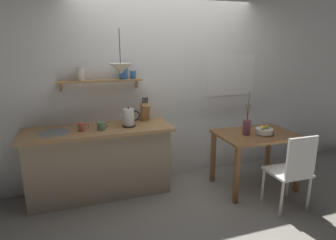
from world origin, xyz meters
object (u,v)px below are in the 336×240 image
object	(u,v)px
electric_kettle	(129,118)
coffee_mug_spare	(101,126)
coffee_mug_by_sink	(82,127)
dining_chair_near	(293,169)
dining_table	(256,142)
twig_vase	(247,127)
knife_block	(145,111)
fruit_bowl	(264,130)
pendant_lamp	(121,68)

from	to	relation	value
electric_kettle	coffee_mug_spare	bearing A→B (deg)	-171.12
coffee_mug_by_sink	dining_chair_near	bearing A→B (deg)	-24.02
dining_table	twig_vase	xyz separation A→B (m)	(-0.16, 0.00, 0.23)
dining_table	electric_kettle	bearing A→B (deg)	166.43
twig_vase	coffee_mug_by_sink	size ratio (longest dim) A/B	4.30
dining_table	dining_chair_near	size ratio (longest dim) A/B	1.09
twig_vase	coffee_mug_spare	bearing A→B (deg)	169.56
twig_vase	coffee_mug_by_sink	bearing A→B (deg)	169.84
knife_block	coffee_mug_spare	world-z (taller)	knife_block
dining_table	fruit_bowl	distance (m)	0.20
coffee_mug_by_sink	coffee_mug_spare	xyz separation A→B (m)	(0.22, -0.03, -0.00)
dining_chair_near	fruit_bowl	bearing A→B (deg)	88.85
dining_table	electric_kettle	world-z (taller)	electric_kettle
knife_block	pendant_lamp	xyz separation A→B (m)	(-0.35, -0.27, 0.60)
coffee_mug_by_sink	knife_block	bearing A→B (deg)	15.99
coffee_mug_by_sink	pendant_lamp	world-z (taller)	pendant_lamp
coffee_mug_spare	fruit_bowl	bearing A→B (deg)	-10.97
electric_kettle	knife_block	distance (m)	0.34
dining_chair_near	pendant_lamp	world-z (taller)	pendant_lamp
dining_chair_near	pendant_lamp	distance (m)	2.32
electric_kettle	dining_chair_near	bearing A→B (deg)	-31.42
electric_kettle	coffee_mug_by_sink	bearing A→B (deg)	-177.50
electric_kettle	coffee_mug_by_sink	size ratio (longest dim) A/B	1.94
electric_kettle	dining_table	bearing A→B (deg)	-13.57
dining_table	coffee_mug_spare	world-z (taller)	coffee_mug_spare
dining_table	coffee_mug_spare	xyz separation A→B (m)	(-1.98, 0.34, 0.32)
electric_kettle	coffee_mug_spare	distance (m)	0.36
electric_kettle	knife_block	bearing A→B (deg)	39.21
dining_chair_near	coffee_mug_spare	size ratio (longest dim) A/B	7.37
knife_block	coffee_mug_by_sink	bearing A→B (deg)	-164.01
knife_block	coffee_mug_by_sink	xyz separation A→B (m)	(-0.83, -0.24, -0.08)
twig_vase	electric_kettle	world-z (taller)	twig_vase
twig_vase	coffee_mug_by_sink	distance (m)	2.08
dining_table	pendant_lamp	xyz separation A→B (m)	(-1.72, 0.34, 1.00)
dining_table	fruit_bowl	size ratio (longest dim) A/B	4.51
dining_table	dining_chair_near	bearing A→B (deg)	-84.41
pendant_lamp	dining_chair_near	bearing A→B (deg)	-28.74
electric_kettle	knife_block	world-z (taller)	knife_block
fruit_bowl	knife_block	xyz separation A→B (m)	(-1.44, 0.67, 0.22)
dining_chair_near	electric_kettle	size ratio (longest dim) A/B	3.67
knife_block	dining_table	bearing A→B (deg)	-23.93
coffee_mug_spare	dining_table	bearing A→B (deg)	-9.69
twig_vase	pendant_lamp	bearing A→B (deg)	167.93
dining_chair_near	fruit_bowl	world-z (taller)	dining_chair_near
dining_table	knife_block	xyz separation A→B (m)	(-1.37, 0.61, 0.39)
fruit_bowl	electric_kettle	distance (m)	1.78
twig_vase	knife_block	xyz separation A→B (m)	(-1.21, 0.61, 0.17)
electric_kettle	pendant_lamp	bearing A→B (deg)	-146.77
twig_vase	pendant_lamp	world-z (taller)	pendant_lamp
twig_vase	pendant_lamp	xyz separation A→B (m)	(-1.56, 0.33, 0.77)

